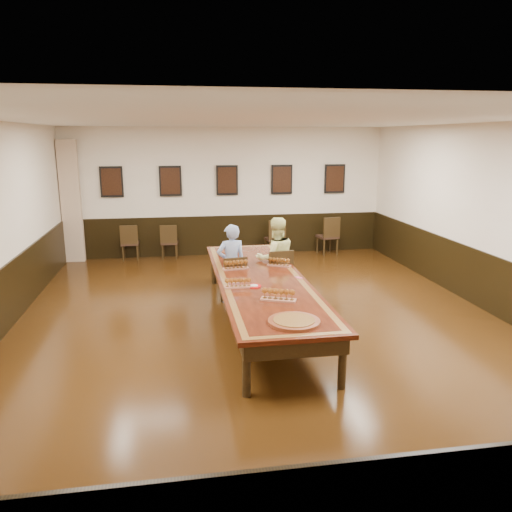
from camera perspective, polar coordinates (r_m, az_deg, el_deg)
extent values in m
cube|color=black|center=(8.24, 0.57, -7.65)|extent=(8.00, 10.00, 0.02)
cube|color=white|center=(7.69, 0.63, 15.34)|extent=(8.00, 10.00, 0.02)
cube|color=beige|center=(12.72, -3.34, 7.32)|extent=(8.00, 0.02, 3.20)
cube|color=beige|center=(3.19, 16.77, -12.39)|extent=(8.00, 0.02, 3.20)
cube|color=beige|center=(9.36, 25.61, 3.80)|extent=(0.02, 10.00, 3.20)
imported|color=#4B6FBB|center=(8.99, -2.84, -0.92)|extent=(0.58, 0.42, 1.45)
imported|color=#F8F99C|center=(9.18, 2.26, -0.32)|extent=(0.83, 0.68, 1.54)
cube|color=#D5476D|center=(8.04, 4.91, -2.49)|extent=(0.12, 0.15, 0.01)
cube|color=tan|center=(12.71, -20.38, 5.82)|extent=(0.45, 0.18, 2.90)
cube|color=black|center=(12.86, -3.26, 2.43)|extent=(7.98, 0.04, 1.00)
cube|color=black|center=(9.57, 24.80, -2.70)|extent=(0.04, 9.98, 1.00)
cube|color=#331008|center=(8.00, 0.58, -2.77)|extent=(1.40, 5.00, 0.06)
cube|color=olive|center=(7.99, 0.58, -2.55)|extent=(1.28, 4.88, 0.00)
cube|color=#331008|center=(7.99, 0.58, -2.54)|extent=(1.10, 4.70, 0.00)
cube|color=black|center=(8.05, 0.58, -3.80)|extent=(1.25, 4.85, 0.18)
cylinder|color=black|center=(5.91, -1.12, -12.78)|extent=(0.10, 0.10, 0.69)
cylinder|color=black|center=(6.17, 9.84, -11.82)|extent=(0.10, 0.10, 0.69)
cylinder|color=black|center=(10.25, -4.86, -1.34)|extent=(0.10, 0.10, 0.69)
cylinder|color=black|center=(10.40, 1.52, -1.08)|extent=(0.10, 0.10, 0.69)
cube|color=black|center=(12.64, -16.18, 8.14)|extent=(0.54, 0.03, 0.74)
cube|color=black|center=(12.62, -16.19, 8.14)|extent=(0.46, 0.01, 0.64)
cube|color=black|center=(12.55, -9.76, 8.44)|extent=(0.54, 0.03, 0.74)
cube|color=black|center=(12.53, -9.76, 8.44)|extent=(0.46, 0.01, 0.64)
cube|color=black|center=(12.62, -3.33, 8.64)|extent=(0.54, 0.03, 0.74)
cube|color=black|center=(12.60, -3.32, 8.64)|extent=(0.46, 0.01, 0.64)
cube|color=black|center=(12.85, 2.97, 8.73)|extent=(0.54, 0.03, 0.74)
cube|color=black|center=(12.83, 2.98, 8.72)|extent=(0.46, 0.01, 0.64)
cube|color=black|center=(13.22, 8.98, 8.72)|extent=(0.54, 0.03, 0.74)
cube|color=black|center=(13.20, 9.00, 8.71)|extent=(0.46, 0.01, 0.64)
cube|color=#9B5941|center=(8.53, -2.32, -1.45)|extent=(0.46, 0.19, 0.03)
cube|color=#9B5941|center=(8.73, 2.65, -1.11)|extent=(0.42, 0.31, 0.03)
cube|color=#9B5941|center=(7.50, -2.06, -3.56)|extent=(0.42, 0.14, 0.03)
cube|color=#9B5941|center=(6.91, 2.55, -5.04)|extent=(0.51, 0.32, 0.03)
cylinder|color=red|center=(7.54, -0.22, -3.48)|extent=(0.21, 0.21, 0.02)
cylinder|color=silver|center=(7.54, -0.22, -3.38)|extent=(0.12, 0.12, 0.01)
cylinder|color=#582311|center=(6.13, 4.37, -7.50)|extent=(0.71, 0.71, 0.04)
cylinder|color=olive|center=(6.12, 4.37, -7.28)|extent=(0.57, 0.57, 0.01)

